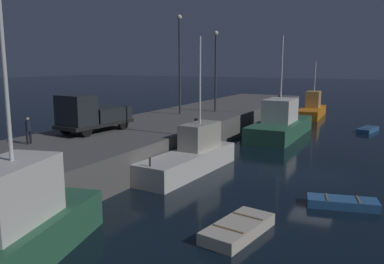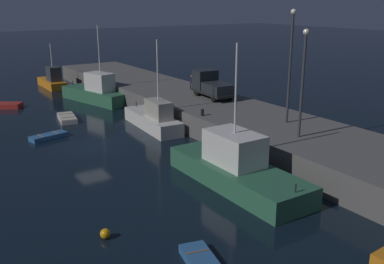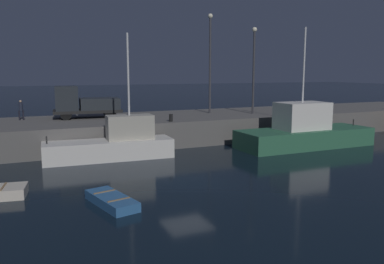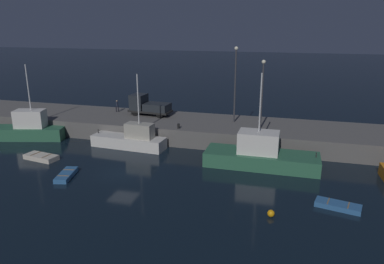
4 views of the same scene
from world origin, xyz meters
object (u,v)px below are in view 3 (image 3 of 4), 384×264
at_px(fishing_boat_orange, 114,144).
at_px(bollard_central, 171,118).
at_px(lamp_post_west, 210,57).
at_px(dinghy_red_small, 112,200).
at_px(fishing_trawler_red, 304,132).
at_px(utility_truck, 83,103).
at_px(lamp_post_east, 254,64).
at_px(dockworker, 21,109).

relative_size(fishing_boat_orange, bollard_central, 15.07).
bearing_deg(lamp_post_west, fishing_boat_orange, -147.78).
bearing_deg(dinghy_red_small, fishing_trawler_red, 23.90).
bearing_deg(dinghy_red_small, utility_truck, 85.02).
xyz_separation_m(dinghy_red_small, lamp_post_east, (16.30, 13.92, 6.41)).
bearing_deg(lamp_post_east, bollard_central, -164.94).
xyz_separation_m(lamp_post_east, utility_truck, (-14.85, 2.71, -3.31)).
height_order(fishing_trawler_red, lamp_post_east, lamp_post_east).
relative_size(fishing_trawler_red, bollard_central, 19.22).
distance_m(fishing_trawler_red, fishing_boat_orange, 14.83).
bearing_deg(lamp_post_east, fishing_boat_orange, -161.90).
xyz_separation_m(dinghy_red_small, bollard_central, (7.27, 11.49, 2.14)).
xyz_separation_m(fishing_boat_orange, utility_truck, (-0.83, 7.29, 2.31)).
bearing_deg(dinghy_red_small, bollard_central, 57.68).
height_order(fishing_trawler_red, bollard_central, fishing_trawler_red).
height_order(fishing_boat_orange, dinghy_red_small, fishing_boat_orange).
xyz_separation_m(fishing_trawler_red, utility_truck, (-15.54, 9.10, 2.13)).
bearing_deg(fishing_trawler_red, lamp_post_west, 115.56).
bearing_deg(utility_truck, dockworker, 172.41).
distance_m(dinghy_red_small, lamp_post_west, 21.77).
bearing_deg(dockworker, dinghy_red_small, -79.10).
height_order(fishing_trawler_red, dockworker, fishing_trawler_red).
relative_size(fishing_trawler_red, lamp_post_east, 1.43).
distance_m(lamp_post_east, utility_truck, 15.45).
distance_m(dinghy_red_small, lamp_post_east, 22.37).
relative_size(fishing_boat_orange, dinghy_red_small, 2.55).
relative_size(lamp_post_west, bollard_central, 15.65).
distance_m(dinghy_red_small, bollard_central, 13.76).
distance_m(fishing_boat_orange, bollard_central, 5.60).
xyz_separation_m(fishing_boat_orange, lamp_post_east, (14.02, 4.58, 5.62)).
relative_size(fishing_trawler_red, dinghy_red_small, 3.25).
bearing_deg(fishing_boat_orange, fishing_trawler_red, -6.98).
height_order(fishing_trawler_red, utility_truck, fishing_trawler_red).
height_order(fishing_boat_orange, lamp_post_east, lamp_post_east).
xyz_separation_m(utility_truck, dockworker, (-4.77, 0.64, -0.35)).
bearing_deg(fishing_trawler_red, dinghy_red_small, -156.10).
height_order(lamp_post_east, bollard_central, lamp_post_east).
xyz_separation_m(dockworker, bollard_central, (10.59, -5.78, -0.62)).
height_order(lamp_post_east, utility_truck, lamp_post_east).
distance_m(fishing_boat_orange, dockworker, 9.90).
bearing_deg(bollard_central, dinghy_red_small, -122.32).
bearing_deg(utility_truck, bollard_central, -41.46).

